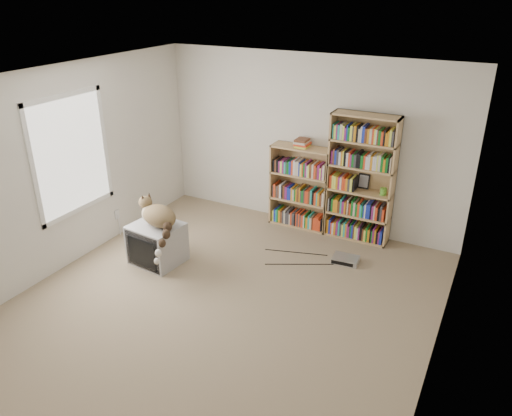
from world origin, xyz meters
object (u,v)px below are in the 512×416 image
at_px(crt_tv, 158,243).
at_px(bookcase_tall, 361,182).
at_px(bookcase_short, 301,190).
at_px(cat, 159,221).
at_px(dvd_player, 346,260).

height_order(crt_tv, bookcase_tall, bookcase_tall).
bearing_deg(bookcase_short, bookcase_tall, -0.11).
relative_size(cat, bookcase_tall, 0.40).
xyz_separation_m(cat, dvd_player, (2.09, 1.15, -0.59)).
xyz_separation_m(crt_tv, bookcase_tall, (2.10, 1.86, 0.59)).
bearing_deg(dvd_player, cat, -155.54).
height_order(crt_tv, dvd_player, crt_tv).
height_order(cat, bookcase_tall, bookcase_tall).
relative_size(cat, dvd_player, 2.16).
xyz_separation_m(cat, bookcase_short, (1.12, 1.91, -0.07)).
bearing_deg(dvd_player, bookcase_short, 137.54).
relative_size(cat, bookcase_short, 0.59).
bearing_deg(cat, bookcase_short, 72.75).
bearing_deg(crt_tv, dvd_player, 32.42).
relative_size(crt_tv, bookcase_short, 0.54).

